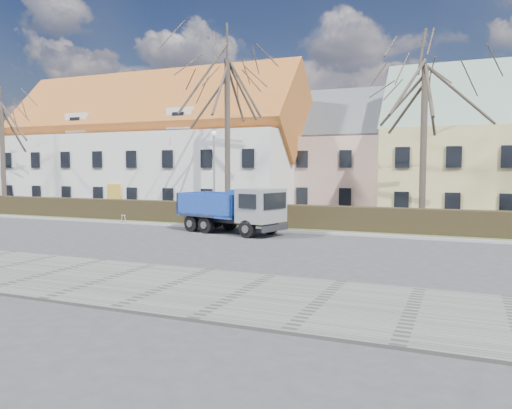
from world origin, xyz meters
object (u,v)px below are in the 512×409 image
at_px(dump_truck, 228,209).
at_px(parked_car_a, 203,206).
at_px(streetlight, 214,177).
at_px(cart_frame, 122,218).

distance_m(dump_truck, parked_car_a, 9.56).
xyz_separation_m(dump_truck, streetlight, (-2.78, 3.79, 1.65)).
relative_size(dump_truck, streetlight, 1.08).
distance_m(dump_truck, cart_frame, 8.19).
bearing_deg(parked_car_a, dump_truck, -151.46).
xyz_separation_m(streetlight, parked_car_a, (-2.91, 3.88, -2.17)).
bearing_deg(parked_car_a, cart_frame, 151.59).
distance_m(dump_truck, streetlight, 4.98).
bearing_deg(streetlight, parked_car_a, 126.89).
bearing_deg(cart_frame, dump_truck, -9.95).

